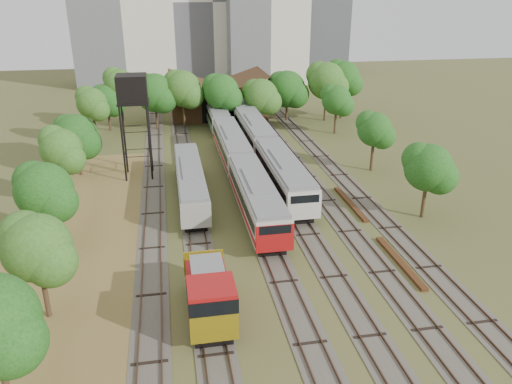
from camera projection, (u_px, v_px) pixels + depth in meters
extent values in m
plane|color=#475123|center=(321.00, 303.00, 35.66)|extent=(240.00, 240.00, 0.00)
cube|color=brown|center=(76.00, 269.00, 39.94)|extent=(14.00, 60.00, 0.04)
cube|color=#4C473D|center=(153.00, 187.00, 56.41)|extent=(2.60, 80.00, 0.06)
cube|color=#472D1E|center=(147.00, 187.00, 56.25)|extent=(0.08, 80.00, 0.14)
cube|color=#472D1E|center=(160.00, 186.00, 56.49)|extent=(0.08, 80.00, 0.14)
cube|color=#4C473D|center=(189.00, 185.00, 57.07)|extent=(2.60, 80.00, 0.06)
cube|color=#472D1E|center=(183.00, 184.00, 56.92)|extent=(0.08, 80.00, 0.14)
cube|color=#472D1E|center=(195.00, 184.00, 57.16)|extent=(0.08, 80.00, 0.14)
cube|color=#4C473D|center=(241.00, 181.00, 58.07)|extent=(2.60, 80.00, 0.06)
cube|color=#472D1E|center=(235.00, 181.00, 57.92)|extent=(0.08, 80.00, 0.14)
cube|color=#472D1E|center=(247.00, 180.00, 58.16)|extent=(0.08, 80.00, 0.14)
cube|color=#4C473D|center=(274.00, 179.00, 58.74)|extent=(2.60, 80.00, 0.06)
cube|color=#472D1E|center=(268.00, 179.00, 58.58)|extent=(0.08, 80.00, 0.14)
cube|color=#472D1E|center=(280.00, 178.00, 58.82)|extent=(0.08, 80.00, 0.14)
cube|color=#4C473D|center=(307.00, 177.00, 59.40)|extent=(2.60, 80.00, 0.06)
cube|color=#472D1E|center=(301.00, 177.00, 59.25)|extent=(0.08, 80.00, 0.14)
cube|color=#472D1E|center=(313.00, 176.00, 59.49)|extent=(0.08, 80.00, 0.14)
cube|color=#4C473D|center=(339.00, 175.00, 60.07)|extent=(2.60, 80.00, 0.06)
cube|color=#472D1E|center=(333.00, 175.00, 59.91)|extent=(0.08, 80.00, 0.14)
cube|color=#472D1E|center=(345.00, 174.00, 60.15)|extent=(0.08, 80.00, 0.14)
cube|color=black|center=(256.00, 214.00, 48.82)|extent=(2.36, 15.64, 0.86)
cube|color=beige|center=(256.00, 197.00, 48.15)|extent=(3.11, 17.00, 2.68)
cube|color=black|center=(256.00, 194.00, 48.03)|extent=(3.17, 15.64, 0.91)
cube|color=slate|center=(256.00, 182.00, 47.57)|extent=(2.86, 16.66, 0.39)
cube|color=maroon|center=(256.00, 204.00, 48.44)|extent=(3.17, 16.66, 0.48)
cube|color=maroon|center=(275.00, 238.00, 40.51)|extent=(3.15, 0.25, 2.42)
cube|color=black|center=(232.00, 158.00, 64.75)|extent=(2.36, 15.64, 0.86)
cube|color=beige|center=(232.00, 145.00, 64.08)|extent=(3.11, 17.00, 2.68)
cube|color=black|center=(232.00, 143.00, 63.96)|extent=(3.17, 15.64, 0.91)
cube|color=slate|center=(231.00, 134.00, 63.50)|extent=(2.86, 16.66, 0.39)
cube|color=maroon|center=(232.00, 151.00, 64.37)|extent=(3.17, 16.66, 0.48)
cube|color=black|center=(283.00, 190.00, 54.48)|extent=(2.43, 15.64, 0.88)
cube|color=beige|center=(283.00, 174.00, 53.79)|extent=(3.20, 17.00, 2.76)
cube|color=black|center=(283.00, 172.00, 53.67)|extent=(3.26, 15.64, 0.94)
cube|color=slate|center=(284.00, 161.00, 53.20)|extent=(2.94, 16.66, 0.40)
cube|color=#186321|center=(283.00, 181.00, 54.09)|extent=(3.26, 16.66, 0.50)
cube|color=beige|center=(304.00, 207.00, 46.15)|extent=(3.24, 0.25, 2.48)
cube|color=black|center=(255.00, 144.00, 70.41)|extent=(2.43, 15.64, 0.88)
cube|color=beige|center=(255.00, 132.00, 69.72)|extent=(3.20, 17.00, 2.76)
cube|color=black|center=(255.00, 130.00, 69.60)|extent=(3.26, 15.64, 0.94)
cube|color=slate|center=(255.00, 121.00, 69.13)|extent=(2.94, 16.66, 0.40)
cube|color=#186321|center=(255.00, 137.00, 70.02)|extent=(3.26, 16.66, 0.50)
cube|color=black|center=(237.00, 116.00, 86.34)|extent=(2.43, 15.64, 0.88)
cube|color=beige|center=(237.00, 105.00, 85.65)|extent=(3.20, 17.00, 2.76)
cube|color=black|center=(237.00, 103.00, 85.53)|extent=(3.26, 15.64, 0.94)
cube|color=slate|center=(236.00, 96.00, 85.06)|extent=(2.94, 16.66, 0.40)
cube|color=#186321|center=(237.00, 110.00, 85.95)|extent=(3.26, 16.66, 0.50)
cube|color=black|center=(217.00, 123.00, 81.61)|extent=(2.16, 14.72, 0.78)
cube|color=beige|center=(216.00, 114.00, 81.00)|extent=(2.84, 16.00, 2.45)
cube|color=black|center=(216.00, 112.00, 80.88)|extent=(2.90, 14.72, 0.83)
cube|color=slate|center=(216.00, 105.00, 80.46)|extent=(2.61, 15.68, 0.35)
cube|color=#186321|center=(216.00, 118.00, 81.26)|extent=(2.90, 15.68, 0.44)
cube|color=beige|center=(222.00, 127.00, 73.81)|extent=(2.88, 0.25, 2.21)
cube|color=black|center=(209.00, 307.00, 34.37)|extent=(2.42, 7.20, 0.99)
cube|color=maroon|center=(207.00, 285.00, 34.60)|extent=(2.75, 4.40, 1.65)
cube|color=maroon|center=(212.00, 305.00, 31.26)|extent=(2.97, 2.86, 2.97)
cube|color=black|center=(212.00, 296.00, 30.99)|extent=(3.02, 2.91, 0.99)
cube|color=gold|center=(215.00, 328.00, 30.30)|extent=(2.97, 0.20, 1.98)
cube|color=gold|center=(204.00, 263.00, 37.49)|extent=(2.97, 0.20, 1.98)
cube|color=slate|center=(207.00, 268.00, 33.19)|extent=(2.20, 3.60, 0.22)
cube|color=black|center=(191.00, 195.00, 53.41)|extent=(2.10, 16.56, 0.76)
cube|color=gray|center=(190.00, 181.00, 52.81)|extent=(2.77, 18.00, 2.39)
cube|color=black|center=(190.00, 178.00, 52.71)|extent=(2.83, 16.56, 0.81)
cube|color=slate|center=(189.00, 169.00, 52.30)|extent=(2.55, 17.64, 0.34)
cylinder|color=black|center=(123.00, 145.00, 56.60)|extent=(0.22, 0.22, 8.82)
cylinder|color=black|center=(150.00, 143.00, 57.10)|extent=(0.22, 0.22, 8.82)
cylinder|color=black|center=(124.00, 138.00, 59.31)|extent=(0.22, 0.22, 8.82)
cylinder|color=black|center=(150.00, 136.00, 59.81)|extent=(0.22, 0.22, 8.82)
cube|color=black|center=(133.00, 102.00, 56.49)|extent=(3.47, 3.47, 0.20)
cube|color=black|center=(132.00, 88.00, 55.89)|extent=(3.31, 3.31, 2.98)
cube|color=#4E2D16|center=(400.00, 262.00, 40.77)|extent=(0.56, 8.45, 0.28)
cube|color=#4E2D16|center=(350.00, 204.00, 51.83)|extent=(0.55, 8.76, 0.28)
cube|color=#392414|center=(218.00, 100.00, 87.25)|extent=(16.00, 11.00, 5.50)
cube|color=#392414|center=(194.00, 81.00, 85.31)|extent=(8.45, 11.55, 2.96)
cube|color=#392414|center=(240.00, 80.00, 86.64)|extent=(8.45, 11.55, 2.96)
cube|color=black|center=(221.00, 110.00, 82.49)|extent=(6.40, 0.15, 4.12)
cylinder|color=#382616|center=(4.00, 378.00, 25.70)|extent=(0.36, 0.36, 4.57)
cylinder|color=#382616|center=(45.00, 290.00, 33.49)|extent=(0.36, 0.36, 4.19)
sphere|color=#144913|center=(37.00, 248.00, 32.27)|extent=(4.52, 4.52, 4.52)
cylinder|color=#382616|center=(50.00, 225.00, 42.70)|extent=(0.36, 0.36, 4.13)
sphere|color=#144913|center=(44.00, 191.00, 41.49)|extent=(4.83, 4.83, 4.83)
cylinder|color=#382616|center=(67.00, 185.00, 50.24)|extent=(0.36, 0.36, 4.94)
sphere|color=#144913|center=(61.00, 149.00, 48.79)|extent=(4.07, 4.07, 4.07)
cylinder|color=#382616|center=(79.00, 160.00, 59.49)|extent=(0.36, 0.36, 3.79)
sphere|color=#144913|center=(76.00, 136.00, 58.38)|extent=(5.16, 5.16, 5.16)
cylinder|color=#382616|center=(95.00, 129.00, 70.58)|extent=(0.36, 0.36, 4.81)
sphere|color=#144913|center=(92.00, 103.00, 69.17)|extent=(4.25, 4.25, 4.25)
cylinder|color=#382616|center=(109.00, 119.00, 78.28)|extent=(0.36, 0.36, 3.79)
sphere|color=#144913|center=(107.00, 100.00, 77.17)|extent=(4.77, 4.77, 4.77)
cylinder|color=#382616|center=(122.00, 111.00, 79.29)|extent=(0.36, 0.36, 5.46)
sphere|color=#144913|center=(119.00, 85.00, 77.69)|extent=(4.82, 4.82, 4.82)
cylinder|color=#382616|center=(156.00, 115.00, 78.92)|extent=(0.36, 0.36, 4.55)
sphere|color=#144913|center=(155.00, 93.00, 77.59)|extent=(5.98, 5.98, 5.98)
cylinder|color=#382616|center=(184.00, 113.00, 79.53)|extent=(0.36, 0.36, 4.94)
sphere|color=#144913|center=(183.00, 89.00, 78.09)|extent=(5.70, 5.70, 5.70)
cylinder|color=#382616|center=(222.00, 115.00, 79.03)|extent=(0.36, 0.36, 4.63)
sphere|color=#144913|center=(221.00, 92.00, 77.67)|extent=(5.56, 5.56, 5.56)
cylinder|color=#382616|center=(261.00, 116.00, 79.78)|extent=(0.36, 0.36, 3.99)
sphere|color=#144913|center=(261.00, 96.00, 78.61)|extent=(5.52, 5.52, 5.52)
cylinder|color=#382616|center=(287.00, 108.00, 84.36)|extent=(0.36, 0.36, 4.15)
sphere|color=#144913|center=(287.00, 89.00, 83.15)|extent=(6.10, 6.10, 6.10)
cylinder|color=#382616|center=(325.00, 105.00, 83.99)|extent=(0.36, 0.36, 5.26)
sphere|color=#144913|center=(326.00, 81.00, 82.45)|extent=(6.17, 6.17, 6.17)
cylinder|color=#382616|center=(342.00, 102.00, 85.55)|extent=(0.36, 0.36, 5.50)
sphere|color=#144913|center=(343.00, 77.00, 83.94)|extent=(5.50, 5.50, 5.50)
cylinder|color=#382616|center=(424.00, 198.00, 48.37)|extent=(0.36, 0.36, 4.05)
sphere|color=#144913|center=(428.00, 168.00, 47.19)|extent=(4.57, 4.57, 4.57)
cylinder|color=#382616|center=(372.00, 155.00, 60.94)|extent=(0.36, 0.36, 4.10)
sphere|color=#144913|center=(375.00, 129.00, 59.74)|extent=(4.14, 4.14, 4.14)
cylinder|color=#382616|center=(335.00, 120.00, 76.62)|extent=(0.36, 0.36, 4.09)
sphere|color=#144913|center=(337.00, 100.00, 75.42)|extent=(4.45, 4.45, 4.45)
cube|color=beige|center=(209.00, 1.00, 120.20)|extent=(20.00, 18.00, 36.00)
cube|color=#46494E|center=(323.00, 15.00, 136.15)|extent=(12.00, 12.00, 28.00)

